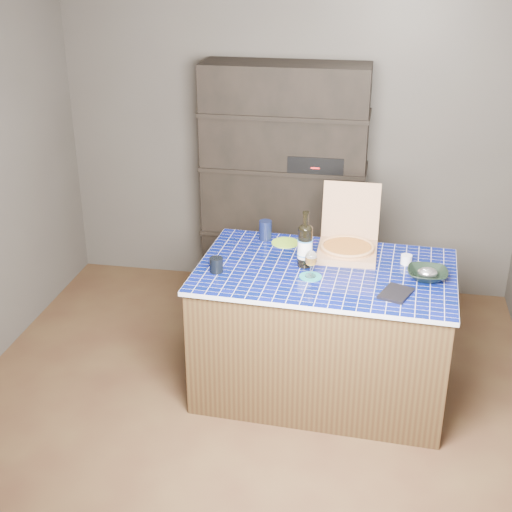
% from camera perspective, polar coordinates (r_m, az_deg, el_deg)
% --- Properties ---
extents(room, '(3.50, 3.50, 3.50)m').
position_cam_1_polar(room, '(3.86, -0.94, 3.50)').
color(room, brown).
rests_on(room, ground).
extents(shelving_unit, '(1.20, 0.41, 1.80)m').
position_cam_1_polar(shelving_unit, '(5.39, 2.31, 5.73)').
color(shelving_unit, black).
rests_on(shelving_unit, floor).
extents(kitchen_island, '(1.55, 1.03, 0.83)m').
position_cam_1_polar(kitchen_island, '(4.40, 5.39, -5.92)').
color(kitchen_island, '#48351C').
rests_on(kitchen_island, floor).
extents(pizza_box, '(0.36, 0.44, 0.39)m').
position_cam_1_polar(pizza_box, '(4.41, 7.34, 0.85)').
color(pizza_box, '#A87C56').
rests_on(pizza_box, kitchen_island).
extents(mead_bottle, '(0.09, 0.09, 0.34)m').
position_cam_1_polar(mead_bottle, '(4.19, 3.94, 0.90)').
color(mead_bottle, black).
rests_on(mead_bottle, kitchen_island).
extents(teal_trivet, '(0.13, 0.13, 0.01)m').
position_cam_1_polar(teal_trivet, '(4.10, 4.38, -1.66)').
color(teal_trivet, teal).
rests_on(teal_trivet, kitchen_island).
extents(wine_glass, '(0.07, 0.07, 0.16)m').
position_cam_1_polar(wine_glass, '(4.06, 4.43, -0.25)').
color(wine_glass, white).
rests_on(wine_glass, teal_trivet).
extents(tumbler, '(0.08, 0.08, 0.09)m').
position_cam_1_polar(tumbler, '(4.14, -3.20, -0.71)').
color(tumbler, black).
rests_on(tumbler, kitchen_island).
extents(dvd_case, '(0.21, 0.24, 0.02)m').
position_cam_1_polar(dvd_case, '(3.97, 11.14, -2.94)').
color(dvd_case, black).
rests_on(dvd_case, kitchen_island).
extents(bowl, '(0.23, 0.23, 0.06)m').
position_cam_1_polar(bowl, '(4.18, 13.55, -1.44)').
color(bowl, black).
rests_on(bowl, kitchen_island).
extents(foil_contents, '(0.11, 0.10, 0.05)m').
position_cam_1_polar(foil_contents, '(4.17, 13.56, -1.29)').
color(foil_contents, silver).
rests_on(foil_contents, bowl).
extents(white_jar, '(0.07, 0.07, 0.06)m').
position_cam_1_polar(white_jar, '(4.34, 11.93, -0.28)').
color(white_jar, white).
rests_on(white_jar, kitchen_island).
extents(navy_cup, '(0.08, 0.08, 0.13)m').
position_cam_1_polar(navy_cup, '(4.57, 0.76, 2.08)').
color(navy_cup, black).
rests_on(navy_cup, kitchen_island).
extents(green_trivet, '(0.18, 0.18, 0.01)m').
position_cam_1_polar(green_trivet, '(4.54, 2.37, 1.08)').
color(green_trivet, '#8BC62A').
rests_on(green_trivet, kitchen_island).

